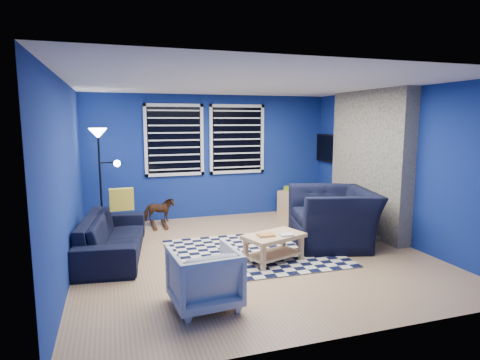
# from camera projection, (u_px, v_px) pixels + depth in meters

# --- Properties ---
(floor) EXTENTS (5.00, 5.00, 0.00)m
(floor) POSITION_uv_depth(u_px,v_px,m) (251.00, 253.00, 6.04)
(floor) COLOR tan
(floor) RESTS_ON ground
(ceiling) EXTENTS (5.00, 5.00, 0.00)m
(ceiling) POSITION_uv_depth(u_px,v_px,m) (252.00, 84.00, 5.67)
(ceiling) COLOR white
(ceiling) RESTS_ON wall_back
(wall_back) EXTENTS (5.00, 0.00, 5.00)m
(wall_back) POSITION_uv_depth(u_px,v_px,m) (211.00, 157.00, 8.21)
(wall_back) COLOR navy
(wall_back) RESTS_ON floor
(wall_left) EXTENTS (0.00, 5.00, 5.00)m
(wall_left) POSITION_uv_depth(u_px,v_px,m) (67.00, 179.00, 5.10)
(wall_left) COLOR navy
(wall_left) RESTS_ON floor
(wall_right) EXTENTS (0.00, 5.00, 5.00)m
(wall_right) POSITION_uv_depth(u_px,v_px,m) (394.00, 165.00, 6.61)
(wall_right) COLOR navy
(wall_right) RESTS_ON floor
(fireplace) EXTENTS (0.65, 2.00, 2.50)m
(fireplace) POSITION_uv_depth(u_px,v_px,m) (368.00, 166.00, 7.05)
(fireplace) COLOR gray
(fireplace) RESTS_ON floor
(window_left) EXTENTS (1.17, 0.06, 1.42)m
(window_left) POSITION_uv_depth(u_px,v_px,m) (174.00, 140.00, 7.90)
(window_left) COLOR black
(window_left) RESTS_ON wall_back
(window_right) EXTENTS (1.17, 0.06, 1.42)m
(window_right) POSITION_uv_depth(u_px,v_px,m) (237.00, 139.00, 8.29)
(window_right) COLOR black
(window_right) RESTS_ON wall_back
(tv) EXTENTS (0.07, 1.00, 0.58)m
(tv) POSITION_uv_depth(u_px,v_px,m) (329.00, 148.00, 8.46)
(tv) COLOR black
(tv) RESTS_ON wall_right
(rug) EXTENTS (2.54, 2.05, 0.02)m
(rug) POSITION_uv_depth(u_px,v_px,m) (253.00, 253.00, 6.04)
(rug) COLOR black
(rug) RESTS_ON floor
(sofa) EXTENTS (2.14, 1.06, 0.60)m
(sofa) POSITION_uv_depth(u_px,v_px,m) (113.00, 236.00, 5.89)
(sofa) COLOR black
(sofa) RESTS_ON floor
(armchair_big) EXTENTS (1.63, 1.50, 0.90)m
(armchair_big) POSITION_uv_depth(u_px,v_px,m) (333.00, 217.00, 6.44)
(armchair_big) COLOR black
(armchair_big) RESTS_ON floor
(armchair_bent) EXTENTS (0.75, 0.77, 0.65)m
(armchair_bent) POSITION_uv_depth(u_px,v_px,m) (204.00, 277.00, 4.28)
(armchair_bent) COLOR gray
(armchair_bent) RESTS_ON floor
(rocking_horse) EXTENTS (0.27, 0.57, 0.47)m
(rocking_horse) POSITION_uv_depth(u_px,v_px,m) (159.00, 211.00, 7.53)
(rocking_horse) COLOR #452C16
(rocking_horse) RESTS_ON floor
(coffee_table) EXTENTS (0.95, 0.73, 0.42)m
(coffee_table) POSITION_uv_depth(u_px,v_px,m) (274.00, 242.00, 5.63)
(coffee_table) COLOR #E0B47E
(coffee_table) RESTS_ON rug
(cabinet) EXTENTS (0.69, 0.59, 0.58)m
(cabinet) POSITION_uv_depth(u_px,v_px,m) (293.00, 201.00, 8.65)
(cabinet) COLOR #E0B47E
(cabinet) RESTS_ON floor
(floor_lamp) EXTENTS (0.50, 0.31, 1.85)m
(floor_lamp) POSITION_uv_depth(u_px,v_px,m) (100.00, 148.00, 6.91)
(floor_lamp) COLOR black
(floor_lamp) RESTS_ON floor
(throw_pillow) EXTENTS (0.37, 0.13, 0.34)m
(throw_pillow) POSITION_uv_depth(u_px,v_px,m) (122.00, 199.00, 6.20)
(throw_pillow) COLOR yellow
(throw_pillow) RESTS_ON sofa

